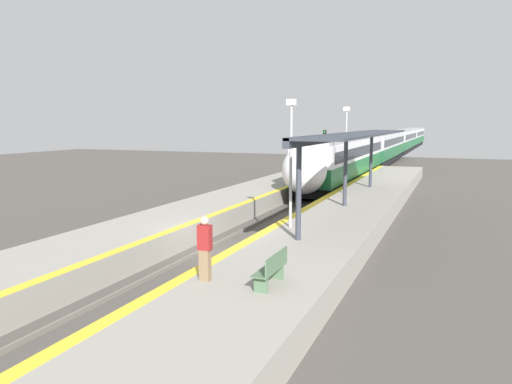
% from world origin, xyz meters
% --- Properties ---
extents(ground_plane, '(120.00, 120.00, 0.00)m').
position_xyz_m(ground_plane, '(0.00, 0.00, 0.00)').
color(ground_plane, '#4C4742').
extents(rail_left, '(0.08, 90.00, 0.15)m').
position_xyz_m(rail_left, '(-0.72, 0.00, 0.07)').
color(rail_left, slate).
rests_on(rail_left, ground_plane).
extents(rail_right, '(0.08, 90.00, 0.15)m').
position_xyz_m(rail_right, '(0.72, 0.00, 0.07)').
color(rail_right, slate).
rests_on(rail_right, ground_plane).
extents(train, '(2.83, 93.08, 3.95)m').
position_xyz_m(train, '(0.00, 56.49, 2.26)').
color(train, black).
rests_on(train, ground_plane).
extents(platform_right, '(4.05, 64.00, 0.96)m').
position_xyz_m(platform_right, '(3.57, 0.00, 0.48)').
color(platform_right, gray).
rests_on(platform_right, ground_plane).
extents(platform_left, '(3.79, 64.00, 0.96)m').
position_xyz_m(platform_left, '(-3.45, 0.00, 0.48)').
color(platform_left, gray).
rests_on(platform_left, ground_plane).
extents(platform_bench, '(0.44, 1.59, 0.89)m').
position_xyz_m(platform_bench, '(4.25, -5.79, 1.43)').
color(platform_bench, '#4C6B4C').
rests_on(platform_bench, platform_right).
extents(person_waiting, '(0.36, 0.23, 1.76)m').
position_xyz_m(person_waiting, '(2.42, -6.04, 1.87)').
color(person_waiting, '#7F6647').
rests_on(person_waiting, platform_right).
extents(railway_signal, '(0.28, 0.28, 4.48)m').
position_xyz_m(railway_signal, '(-2.50, 26.22, 2.73)').
color(railway_signal, '#59595E').
rests_on(railway_signal, ground_plane).
extents(lamppost_near, '(0.36, 0.20, 5.11)m').
position_xyz_m(lamppost_near, '(2.40, 1.39, 3.90)').
color(lamppost_near, '#9E9EA3').
rests_on(lamppost_near, platform_right).
extents(lamppost_mid, '(0.36, 0.20, 5.11)m').
position_xyz_m(lamppost_mid, '(2.40, 11.92, 3.90)').
color(lamppost_mid, '#9E9EA3').
rests_on(lamppost_mid, platform_right).
extents(station_canopy, '(2.02, 18.99, 3.72)m').
position_xyz_m(station_canopy, '(3.93, 7.38, 4.44)').
color(station_canopy, '#333842').
rests_on(station_canopy, platform_right).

